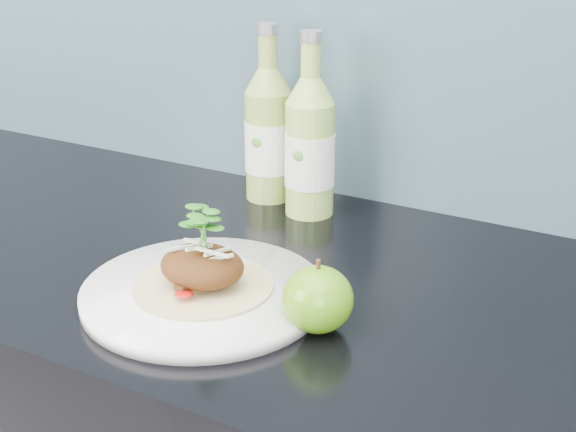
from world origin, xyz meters
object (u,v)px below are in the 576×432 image
(dinner_plate, at_px, (203,293))
(cider_bottle_right, at_px, (310,147))
(cider_bottle_left, at_px, (269,134))
(green_apple, at_px, (318,299))

(dinner_plate, height_order, cider_bottle_right, cider_bottle_right)
(cider_bottle_left, bearing_deg, green_apple, -68.09)
(green_apple, height_order, cider_bottle_right, cider_bottle_right)
(dinner_plate, relative_size, cider_bottle_left, 1.30)
(green_apple, relative_size, cider_bottle_left, 0.31)
(dinner_plate, relative_size, cider_bottle_right, 1.30)
(cider_bottle_left, bearing_deg, cider_bottle_right, -33.36)
(cider_bottle_left, xyz_separation_m, cider_bottle_right, (0.08, -0.03, 0.00))
(cider_bottle_left, distance_m, cider_bottle_right, 0.09)
(dinner_plate, distance_m, cider_bottle_right, 0.31)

